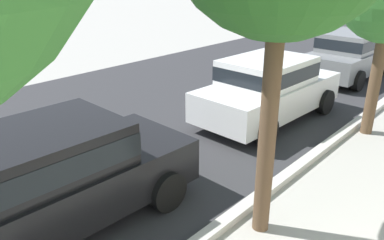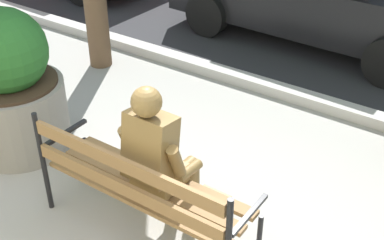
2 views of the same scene
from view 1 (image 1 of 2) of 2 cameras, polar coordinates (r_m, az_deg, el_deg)
The scene contains 4 objects.
street_surface at distance 8.58m, azimuth -25.28°, elevation -4.71°, with size 60.00×9.00×0.01m, color #2D2D30.
parked_car_black at distance 5.73m, azimuth -20.22°, elevation -7.72°, with size 4.16×2.04×1.56m.
parked_car_white at distance 9.45m, azimuth 11.35°, elevation 4.86°, with size 4.16×2.04×1.56m.
parked_car_grey at distance 14.08m, azimuth 22.67°, elevation 9.17°, with size 4.16×2.04×1.56m.
Camera 1 is at (-2.67, 0.16, 3.54)m, focal length 35.61 mm.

